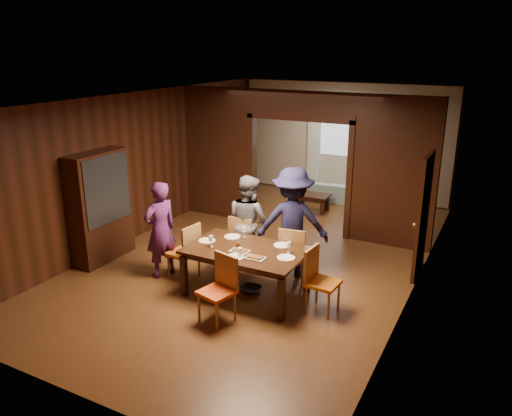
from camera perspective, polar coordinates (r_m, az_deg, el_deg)
The scene contains 32 objects.
floor at distance 9.42m, azimuth 0.94°, elevation -5.37°, with size 9.00×9.00×0.00m, color #533217.
ceiling at distance 8.68m, azimuth 1.04°, elevation 12.47°, with size 5.50×9.00×0.02m, color silver.
room_walls at distance 10.60m, azimuth 5.58°, elevation 5.80°, with size 5.52×9.01×2.90m.
person_purple at distance 8.46m, azimuth -10.86°, elevation -2.46°, with size 0.60×0.40×1.65m, color #4E1F5C.
person_grey at distance 8.66m, azimuth -0.89°, elevation -1.59°, with size 0.81×0.63×1.67m, color #5B5A62.
person_navy at distance 8.34m, azimuth 4.18°, elevation -1.67°, with size 1.21×0.70×1.88m, color #161637.
sofa at distance 12.70m, azimuth 8.76°, elevation 1.89°, with size 1.69×0.66×0.49m, color #90BABD.
serving_bowl at distance 7.74m, azimuth -0.68°, elevation -4.31°, with size 0.35×0.35×0.09m, color black.
dining_table at distance 7.88m, azimuth -1.14°, elevation -7.25°, with size 1.83×1.14×0.76m, color black.
coffee_table at distance 11.91m, azimuth 6.43°, elevation 0.65°, with size 0.80×0.50×0.40m, color black.
chair_left at distance 8.44m, azimuth -8.32°, elevation -4.89°, with size 0.44×0.44×0.97m, color orange, non-canonical shape.
chair_right at distance 7.40m, azimuth 7.68°, elevation -8.27°, with size 0.44×0.44×0.97m, color #CD6513, non-canonical shape.
chair_far_l at distance 8.78m, azimuth -1.26°, elevation -3.73°, with size 0.44×0.44×0.97m, color red, non-canonical shape.
chair_far_r at distance 8.28m, azimuth 4.40°, elevation -5.20°, with size 0.44×0.44×0.97m, color orange, non-canonical shape.
chair_near at distance 7.11m, azimuth -4.53°, elevation -9.35°, with size 0.44×0.44×0.97m, color #D94714, non-canonical shape.
hutch at distance 9.33m, azimuth -17.35°, elevation 0.11°, with size 0.40×1.20×2.00m, color black.
door_right at distance 8.74m, azimuth 18.54°, elevation -0.89°, with size 0.06×0.90×2.10m, color black.
window_far at distance 12.93m, azimuth 9.94°, elevation 8.73°, with size 1.20×0.03×1.30m, color silver.
curtain_left at distance 13.21m, azimuth 6.67°, elevation 7.09°, with size 0.35×0.06×2.40m, color white.
curtain_right at distance 12.77m, azimuth 12.99°, elevation 6.37°, with size 0.35×0.06×2.40m, color white.
plate_left at distance 8.07m, azimuth -5.62°, elevation -3.72°, with size 0.27×0.27×0.01m, color white.
plate_far_l at distance 8.19m, azimuth -2.72°, elevation -3.29°, with size 0.27×0.27×0.01m, color silver.
plate_far_r at distance 7.85m, azimuth 3.02°, elevation -4.28°, with size 0.27×0.27×0.01m, color silver.
plate_right at distance 7.42m, azimuth 3.45°, elevation -5.69°, with size 0.27×0.27×0.01m, color white.
plate_near at distance 7.43m, azimuth -2.41°, elevation -5.61°, with size 0.27×0.27×0.01m, color white.
platter_a at distance 7.62m, azimuth -1.87°, elevation -4.88°, with size 0.30×0.20×0.04m, color gray.
platter_b at distance 7.38m, azimuth -0.08°, elevation -5.66°, with size 0.30×0.20×0.04m, color gray.
wineglass_left at distance 7.81m, azimuth -5.14°, elevation -3.79°, with size 0.08×0.08×0.18m, color silver, non-canonical shape.
wineglass_far at distance 8.15m, azimuth -1.37°, elevation -2.77°, with size 0.08×0.08×0.18m, color white, non-canonical shape.
wineglass_right at distance 7.56m, azimuth 3.79°, elevation -4.53°, with size 0.08×0.08×0.18m, color silver, non-canonical shape.
tumbler at distance 7.43m, azimuth -1.84°, elevation -5.07°, with size 0.07×0.07×0.14m, color silver.
condiment_jar at distance 7.72m, azimuth -2.07°, elevation -4.27°, with size 0.08×0.08×0.11m, color #502812, non-canonical shape.
Camera 1 is at (3.85, -7.72, 3.76)m, focal length 35.00 mm.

